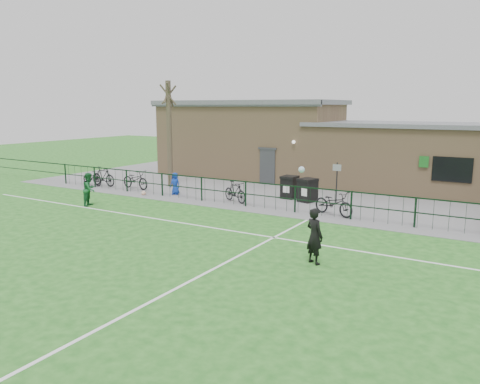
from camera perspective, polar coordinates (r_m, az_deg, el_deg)
The scene contains 20 objects.
ground at distance 14.60m, azimuth -10.27°, elevation -8.09°, with size 90.00×90.00×0.00m, color #1F5E1B.
paving_strip at distance 25.97m, azimuth 9.71°, elevation 0.11°, with size 34.00×13.00×0.02m, color slate.
pitch_line_touch at distance 20.86m, azimuth 3.97°, elevation -2.31°, with size 28.00×0.10×0.01m, color white.
pitch_line_mid at distance 17.66m, azimuth -1.68°, elevation -4.64°, with size 28.00×0.10×0.01m, color white.
pitch_line_perp at distance 13.42m, azimuth -3.73°, elevation -9.59°, with size 0.10×16.00×0.01m, color white.
perimeter_fence at distance 20.91m, azimuth 4.24°, elevation -0.61°, with size 28.00×0.10×1.20m, color black.
bare_tree at distance 27.08m, azimuth -8.61°, elevation 6.93°, with size 0.30×0.30×6.00m, color #423728.
wheelie_bin_left at distance 23.65m, azimuth 6.07°, elevation 0.50°, with size 0.69×0.78×1.04m, color black.
wheelie_bin_right at distance 22.87m, azimuth 8.24°, elevation 0.12°, with size 0.69×0.79×1.05m, color black.
sign_post at distance 22.34m, azimuth 11.69°, elevation 1.00°, with size 0.06×0.06×2.00m, color black.
bicycle_a at distance 28.72m, azimuth -17.57°, elevation 1.70°, with size 0.61×1.74×0.92m, color black.
bicycle_b at distance 28.26m, azimuth -16.34°, elevation 1.83°, with size 0.52×1.85×1.11m, color black.
bicycle_c at distance 26.86m, azimuth -12.63°, elevation 1.50°, with size 0.69×1.99×1.05m, color black.
bicycle_d at distance 22.54m, azimuth -0.61°, elevation 0.03°, with size 0.48×1.69×1.02m, color black.
bicycle_e at distance 20.21m, azimuth 11.36°, elevation -1.34°, with size 0.69×1.99×1.05m, color black.
spectator_child at distance 24.72m, azimuth -7.92°, elevation 1.02°, with size 0.56×0.37×1.16m, color #1236A8.
goalkeeper_kick at distance 14.00m, azimuth 9.02°, elevation -5.08°, with size 1.99×2.85×2.53m.
outfield_player at distance 22.91m, azimuth -17.88°, elevation 0.33°, with size 0.75×0.59×1.55m, color #1B5E2F.
ball_ground at distance 24.94m, azimuth -11.66°, elevation -0.13°, with size 0.23×0.23×0.23m, color white.
clubhouse at distance 28.78m, azimuth 10.39°, elevation 5.53°, with size 24.25×5.40×4.96m.
Camera 1 is at (9.22, -10.34, 4.59)m, focal length 35.00 mm.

